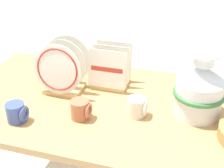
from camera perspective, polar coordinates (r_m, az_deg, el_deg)
display_table at (r=1.59m, az=-0.00°, el=-5.77°), size 1.58×0.84×0.71m
ceramic_vase at (r=1.46m, az=15.74°, el=-0.84°), size 0.24×0.24×0.31m
dish_rack_round_plates at (r=1.61m, az=-9.06°, el=2.26°), size 0.25×0.17×0.28m
dish_rack_square_plates at (r=1.67m, az=-0.28°, el=2.16°), size 0.20×0.17×0.22m
mug_cream_glaze at (r=1.44m, az=4.63°, el=-4.22°), size 0.09×0.08×0.09m
mug_terracotta_glaze at (r=1.43m, az=-5.72°, el=-4.68°), size 0.09×0.08×0.09m
mug_cobalt_glaze at (r=1.46m, az=-17.03°, el=-5.03°), size 0.09×0.08×0.09m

